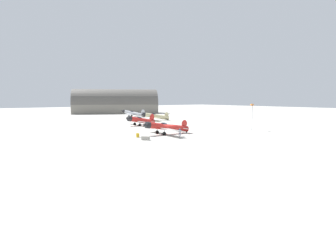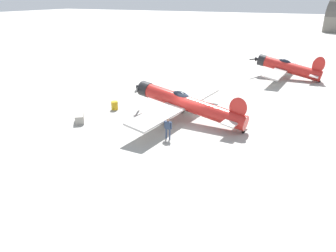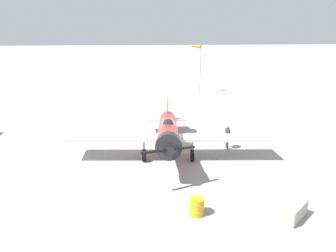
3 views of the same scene
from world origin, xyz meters
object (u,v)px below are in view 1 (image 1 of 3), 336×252
object	(u,v)px
airplane_mid_apron	(140,120)
fuel_drum	(138,135)
ground_crew_mechanic	(180,131)
airplane_foreground	(166,127)
airplane_far_line	(155,116)
windsock_mast	(251,106)
airplane_outer_stand	(133,113)
equipment_crate	(146,138)

from	to	relation	value
airplane_mid_apron	fuel_drum	distance (m)	24.78
ground_crew_mechanic	airplane_foreground	bearing A→B (deg)	-173.77
airplane_far_line	windsock_mast	size ratio (longest dim) A/B	1.98
airplane_foreground	ground_crew_mechanic	xyz separation A→B (m)	(-0.40, 4.30, -0.55)
airplane_outer_stand	ground_crew_mechanic	distance (m)	62.71
airplane_outer_stand	ground_crew_mechanic	size ratio (longest dim) A/B	5.79
airplane_outer_stand	windsock_mast	xyz separation A→B (m)	(1.87, 60.21, 4.41)
airplane_mid_apron	equipment_crate	bearing A→B (deg)	64.40
airplane_foreground	windsock_mast	distance (m)	22.70
airplane_mid_apron	windsock_mast	world-z (taller)	windsock_mast
fuel_drum	windsock_mast	size ratio (longest dim) A/B	0.13
airplane_foreground	equipment_crate	xyz separation A→B (m)	(8.19, 4.62, -1.23)
airplane_mid_apron	ground_crew_mechanic	distance (m)	25.29
airplane_outer_stand	airplane_foreground	bearing A→B (deg)	117.98
airplane_foreground	equipment_crate	world-z (taller)	airplane_foreground
airplane_foreground	ground_crew_mechanic	bearing A→B (deg)	101.74
airplane_mid_apron	equipment_crate	xyz separation A→B (m)	(14.24, 24.98, -1.15)
airplane_outer_stand	fuel_drum	size ratio (longest dim) A/B	11.88
ground_crew_mechanic	windsock_mast	world-z (taller)	windsock_mast
airplane_far_line	fuel_drum	world-z (taller)	airplane_far_line
airplane_mid_apron	equipment_crate	distance (m)	28.77
fuel_drum	windsock_mast	world-z (taller)	windsock_mast
windsock_mast	airplane_mid_apron	bearing A→B (deg)	-59.87
airplane_outer_stand	fuel_drum	distance (m)	62.57
airplane_mid_apron	airplane_outer_stand	xyz separation A→B (m)	(-17.24, -33.73, 0.03)
airplane_foreground	airplane_mid_apron	xyz separation A→B (m)	(-6.04, -20.35, -0.08)
airplane_outer_stand	equipment_crate	world-z (taller)	airplane_outer_stand
airplane_far_line	equipment_crate	world-z (taller)	airplane_far_line
airplane_foreground	fuel_drum	xyz separation A→B (m)	(7.39, 0.44, -1.18)
windsock_mast	equipment_crate	bearing A→B (deg)	-2.92
airplane_foreground	airplane_far_line	xyz separation A→B (m)	(-20.24, -33.77, -0.10)
airplane_foreground	airplane_outer_stand	bearing A→B (deg)	-106.90
airplane_mid_apron	airplane_outer_stand	bearing A→B (deg)	-112.99
airplane_mid_apron	ground_crew_mechanic	bearing A→B (deg)	81.20
ground_crew_mechanic	fuel_drum	bearing A→B (deg)	-115.43
ground_crew_mechanic	windsock_mast	distance (m)	21.66
ground_crew_mechanic	equipment_crate	bearing A→B (deg)	-86.95
airplane_foreground	windsock_mast	world-z (taller)	windsock_mast
airplane_outer_stand	fuel_drum	world-z (taller)	airplane_outer_stand
airplane_mid_apron	windsock_mast	distance (m)	30.95
airplane_outer_stand	windsock_mast	distance (m)	60.41
airplane_outer_stand	fuel_drum	xyz separation A→B (m)	(30.68, 54.52, -1.13)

